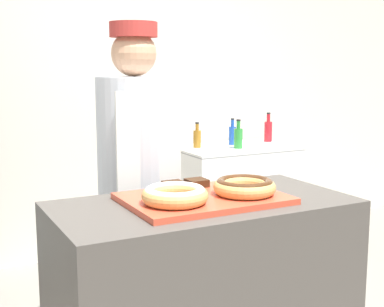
% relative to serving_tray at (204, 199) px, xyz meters
% --- Properties ---
extents(wall_back, '(8.00, 0.06, 2.70)m').
position_rel_serving_tray_xyz_m(wall_back, '(0.00, 2.13, 0.42)').
color(wall_back, silver).
rests_on(wall_back, ground_plane).
extents(serving_tray, '(0.63, 0.44, 0.02)m').
position_rel_serving_tray_xyz_m(serving_tray, '(0.00, 0.00, 0.00)').
color(serving_tray, '#D84C33').
rests_on(serving_tray, display_counter).
extents(donut_light_glaze, '(0.25, 0.25, 0.06)m').
position_rel_serving_tray_xyz_m(donut_light_glaze, '(-0.16, -0.06, 0.05)').
color(donut_light_glaze, tan).
rests_on(donut_light_glaze, serving_tray).
extents(donut_chocolate_glaze, '(0.25, 0.25, 0.06)m').
position_rel_serving_tray_xyz_m(donut_chocolate_glaze, '(0.16, -0.06, 0.05)').
color(donut_chocolate_glaze, tan).
rests_on(donut_chocolate_glaze, serving_tray).
extents(brownie_back_left, '(0.08, 0.08, 0.03)m').
position_rel_serving_tray_xyz_m(brownie_back_left, '(-0.05, 0.16, 0.03)').
color(brownie_back_left, '#382111').
rests_on(brownie_back_left, serving_tray).
extents(brownie_back_right, '(0.08, 0.08, 0.03)m').
position_rel_serving_tray_xyz_m(brownie_back_right, '(0.05, 0.16, 0.03)').
color(brownie_back_right, '#382111').
rests_on(brownie_back_right, serving_tray).
extents(baker_person, '(0.37, 0.37, 1.66)m').
position_rel_serving_tray_xyz_m(baker_person, '(-0.05, 0.60, -0.06)').
color(baker_person, '#4C4C51').
rests_on(baker_person, ground_plane).
extents(chest_freezer, '(0.92, 0.61, 0.83)m').
position_rel_serving_tray_xyz_m(chest_freezer, '(1.23, 1.73, -0.51)').
color(chest_freezer, white).
rests_on(chest_freezer, ground_plane).
extents(bottle_red, '(0.07, 0.07, 0.24)m').
position_rel_serving_tray_xyz_m(bottle_red, '(1.63, 1.84, -0.00)').
color(bottle_red, red).
rests_on(bottle_red, chest_freezer).
extents(bottle_blue, '(0.06, 0.06, 0.21)m').
position_rel_serving_tray_xyz_m(bottle_blue, '(1.27, 1.82, -0.02)').
color(bottle_blue, '#1E4CB2').
rests_on(bottle_blue, chest_freezer).
extents(bottle_green, '(0.07, 0.07, 0.22)m').
position_rel_serving_tray_xyz_m(bottle_green, '(1.20, 1.63, -0.01)').
color(bottle_green, '#2D8C38').
rests_on(bottle_green, chest_freezer).
extents(bottle_amber, '(0.06, 0.06, 0.20)m').
position_rel_serving_tray_xyz_m(bottle_amber, '(0.94, 1.81, -0.02)').
color(bottle_amber, '#99661E').
rests_on(bottle_amber, chest_freezer).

